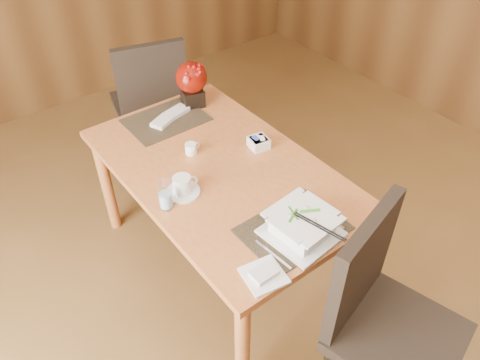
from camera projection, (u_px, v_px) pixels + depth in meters
ground at (289, 330)px, 2.54m from camera, size 6.00×6.00×0.00m
dining_table at (221, 181)px, 2.47m from camera, size 0.90×1.50×0.75m
placemat_near at (293, 229)px, 2.07m from camera, size 0.45×0.33×0.01m
placemat_far at (166, 120)px, 2.74m from camera, size 0.45×0.33×0.01m
soup_setting at (302, 225)px, 2.01m from camera, size 0.32×0.32×0.12m
coffee_cup at (182, 186)px, 2.23m from camera, size 0.17×0.17×0.09m
water_glass at (165, 194)px, 2.14m from camera, size 0.08×0.08×0.15m
creamer_jug at (191, 149)px, 2.48m from camera, size 0.08×0.08×0.06m
sugar_caddy at (259, 143)px, 2.52m from camera, size 0.11×0.11×0.06m
berry_decor at (192, 82)px, 2.77m from camera, size 0.19×0.19×0.28m
napkins_far at (171, 116)px, 2.74m from camera, size 0.28×0.17×0.02m
bread_plate at (264, 276)px, 1.88m from camera, size 0.18×0.18×0.01m
near_chair at (382, 311)px, 1.94m from camera, size 0.60×0.60×1.05m
far_chair at (151, 99)px, 3.24m from camera, size 0.59×0.59×1.04m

